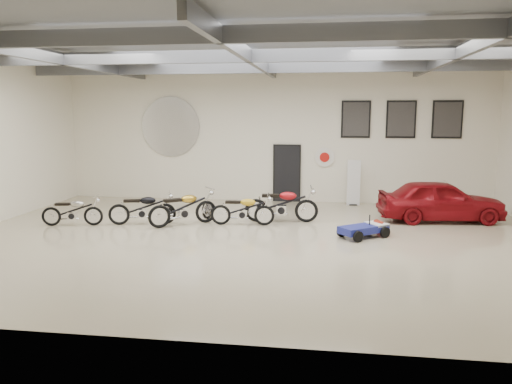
# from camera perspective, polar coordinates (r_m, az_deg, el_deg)

# --- Properties ---
(floor) EXTENTS (16.00, 12.00, 0.01)m
(floor) POSITION_cam_1_polar(r_m,az_deg,el_deg) (13.31, -0.73, -5.49)
(floor) COLOR tan
(floor) RESTS_ON ground
(ceiling) EXTENTS (16.00, 12.00, 0.01)m
(ceiling) POSITION_cam_1_polar(r_m,az_deg,el_deg) (12.99, -0.78, 16.38)
(ceiling) COLOR slate
(ceiling) RESTS_ON back_wall
(back_wall) EXTENTS (16.00, 0.02, 5.00)m
(back_wall) POSITION_cam_1_polar(r_m,az_deg,el_deg) (18.85, 2.08, 6.51)
(back_wall) COLOR white
(back_wall) RESTS_ON floor
(ceiling_beams) EXTENTS (15.80, 11.80, 0.32)m
(ceiling_beams) POSITION_cam_1_polar(r_m,az_deg,el_deg) (12.96, -0.78, 15.28)
(ceiling_beams) COLOR #585A60
(ceiling_beams) RESTS_ON ceiling
(door) EXTENTS (0.92, 0.08, 2.10)m
(door) POSITION_cam_1_polar(r_m,az_deg,el_deg) (18.88, 3.55, 2.08)
(door) COLOR black
(door) RESTS_ON back_wall
(logo_plaque) EXTENTS (2.30, 0.06, 1.16)m
(logo_plaque) POSITION_cam_1_polar(r_m,az_deg,el_deg) (19.62, -9.73, 7.36)
(logo_plaque) COLOR silver
(logo_plaque) RESTS_ON back_wall
(poster_left) EXTENTS (1.05, 0.08, 1.35)m
(poster_left) POSITION_cam_1_polar(r_m,az_deg,el_deg) (18.72, 11.34, 8.16)
(poster_left) COLOR black
(poster_left) RESTS_ON back_wall
(poster_mid) EXTENTS (1.05, 0.08, 1.35)m
(poster_mid) POSITION_cam_1_polar(r_m,az_deg,el_deg) (18.87, 16.24, 7.98)
(poster_mid) COLOR black
(poster_mid) RESTS_ON back_wall
(poster_right) EXTENTS (1.05, 0.08, 1.35)m
(poster_right) POSITION_cam_1_polar(r_m,az_deg,el_deg) (19.16, 21.03, 7.75)
(poster_right) COLOR black
(poster_right) RESTS_ON back_wall
(oil_sign) EXTENTS (0.72, 0.10, 0.72)m
(oil_sign) POSITION_cam_1_polar(r_m,az_deg,el_deg) (18.75, 7.84, 3.96)
(oil_sign) COLOR white
(oil_sign) RESTS_ON back_wall
(banner_stand) EXTENTS (0.48, 0.23, 1.72)m
(banner_stand) POSITION_cam_1_polar(r_m,az_deg,el_deg) (18.42, 11.10, 1.16)
(banner_stand) COLOR white
(banner_stand) RESTS_ON floor
(motorcycle_silver) EXTENTS (1.84, 0.87, 0.92)m
(motorcycle_silver) POSITION_cam_1_polar(r_m,az_deg,el_deg) (15.83, -20.28, -2.01)
(motorcycle_silver) COLOR silver
(motorcycle_silver) RESTS_ON floor
(motorcycle_black) EXTENTS (2.05, 1.06, 1.02)m
(motorcycle_black) POSITION_cam_1_polar(r_m,az_deg,el_deg) (15.39, -12.88, -1.78)
(motorcycle_black) COLOR silver
(motorcycle_black) RESTS_ON floor
(motorcycle_gold) EXTENTS (2.08, 1.81, 1.10)m
(motorcycle_gold) POSITION_cam_1_polar(r_m,az_deg,el_deg) (15.04, -8.33, -1.74)
(motorcycle_gold) COLOR silver
(motorcycle_gold) RESTS_ON floor
(motorcycle_yellow) EXTENTS (1.91, 0.71, 0.97)m
(motorcycle_yellow) POSITION_cam_1_polar(r_m,az_deg,el_deg) (14.93, -1.56, -1.98)
(motorcycle_yellow) COLOR silver
(motorcycle_yellow) RESTS_ON floor
(motorcycle_red) EXTENTS (2.25, 0.85, 1.15)m
(motorcycle_red) POSITION_cam_1_polar(r_m,az_deg,el_deg) (15.34, 2.92, -1.35)
(motorcycle_red) COLOR silver
(motorcycle_red) RESTS_ON floor
(go_kart) EXTENTS (1.80, 1.63, 0.61)m
(go_kart) POSITION_cam_1_polar(r_m,az_deg,el_deg) (13.92, 12.64, -3.77)
(go_kart) COLOR navy
(go_kart) RESTS_ON floor
(vintage_car) EXTENTS (1.93, 3.93, 1.29)m
(vintage_car) POSITION_cam_1_polar(r_m,az_deg,el_deg) (16.52, 20.33, -0.90)
(vintage_car) COLOR maroon
(vintage_car) RESTS_ON floor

